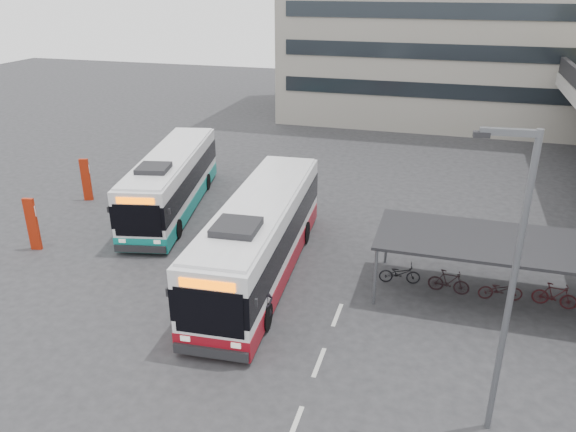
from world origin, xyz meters
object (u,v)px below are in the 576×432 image
(lamp_post, at_px, (510,274))
(pedestrian, at_px, (264,307))
(bus_teal, at_px, (172,182))
(bus_main, at_px, (260,238))

(lamp_post, bearing_deg, pedestrian, 155.50)
(bus_teal, bearing_deg, bus_main, -50.90)
(pedestrian, bearing_deg, lamp_post, -66.49)
(bus_teal, relative_size, lamp_post, 1.37)
(bus_main, bearing_deg, bus_teal, 137.36)
(pedestrian, relative_size, lamp_post, 0.21)
(pedestrian, xyz_separation_m, lamp_post, (7.59, -2.83, 4.05))
(bus_main, height_order, bus_teal, bus_main)
(bus_main, bearing_deg, lamp_post, -40.40)
(bus_teal, relative_size, pedestrian, 6.42)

